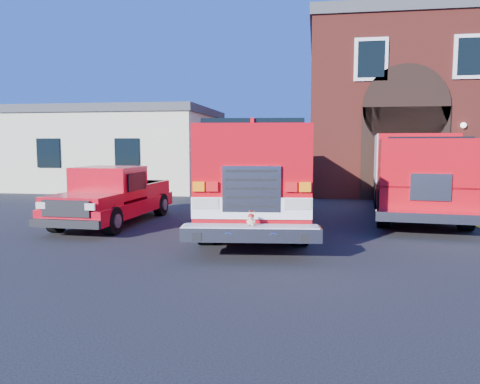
% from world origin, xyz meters
% --- Properties ---
extents(ground, '(100.00, 100.00, 0.00)m').
position_xyz_m(ground, '(0.00, 0.00, 0.00)').
color(ground, black).
rests_on(ground, ground).
extents(parking_stripe_mid, '(0.12, 3.00, 0.01)m').
position_xyz_m(parking_stripe_mid, '(6.50, 4.00, 0.00)').
color(parking_stripe_mid, yellow).
rests_on(parking_stripe_mid, ground).
extents(parking_stripe_far, '(0.12, 3.00, 0.01)m').
position_xyz_m(parking_stripe_far, '(6.50, 7.00, 0.00)').
color(parking_stripe_far, yellow).
rests_on(parking_stripe_far, ground).
extents(fire_station, '(15.20, 10.20, 8.45)m').
position_xyz_m(fire_station, '(8.99, 13.98, 4.25)').
color(fire_station, maroon).
rests_on(fire_station, ground).
extents(side_building, '(10.20, 8.20, 4.35)m').
position_xyz_m(side_building, '(-9.00, 13.00, 2.20)').
color(side_building, beige).
rests_on(side_building, ground).
extents(fire_engine, '(3.70, 9.99, 3.01)m').
position_xyz_m(fire_engine, '(-0.07, 2.30, 1.56)').
color(fire_engine, black).
rests_on(fire_engine, ground).
extents(pickup_truck, '(2.14, 5.41, 1.74)m').
position_xyz_m(pickup_truck, '(-4.34, 1.45, 0.83)').
color(pickup_truck, black).
rests_on(pickup_truck, ground).
extents(secondary_truck, '(3.47, 8.74, 2.76)m').
position_xyz_m(secondary_truck, '(5.11, 4.83, 1.51)').
color(secondary_truck, black).
rests_on(secondary_truck, ground).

